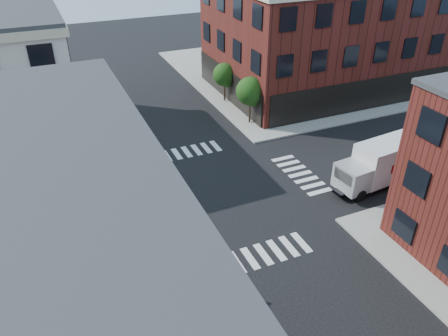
% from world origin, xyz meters
% --- Properties ---
extents(ground, '(120.00, 120.00, 0.00)m').
position_xyz_m(ground, '(0.00, 0.00, 0.00)').
color(ground, black).
rests_on(ground, ground).
extents(sidewalk_ne, '(30.00, 30.00, 0.15)m').
position_xyz_m(sidewalk_ne, '(21.00, 21.00, 0.07)').
color(sidewalk_ne, gray).
rests_on(sidewalk_ne, ground).
extents(building_ne, '(25.00, 16.00, 12.00)m').
position_xyz_m(building_ne, '(20.50, 16.00, 6.00)').
color(building_ne, '#451811').
rests_on(building_ne, ground).
extents(tree_near, '(2.69, 2.69, 4.49)m').
position_xyz_m(tree_near, '(7.56, 9.98, 3.16)').
color(tree_near, black).
rests_on(tree_near, ground).
extents(tree_far, '(2.43, 2.43, 4.07)m').
position_xyz_m(tree_far, '(7.56, 15.98, 2.87)').
color(tree_far, black).
rests_on(tree_far, ground).
extents(signal_pole, '(1.29, 1.24, 4.60)m').
position_xyz_m(signal_pole, '(-6.72, -6.68, 2.86)').
color(signal_pole, black).
rests_on(signal_pole, ground).
extents(box_truck, '(7.70, 3.00, 3.41)m').
position_xyz_m(box_truck, '(11.72, -3.52, 1.78)').
color(box_truck, silver).
rests_on(box_truck, ground).
extents(traffic_cone, '(0.43, 0.43, 0.70)m').
position_xyz_m(traffic_cone, '(-4.55, -5.32, 0.34)').
color(traffic_cone, '#E44F0A').
rests_on(traffic_cone, ground).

